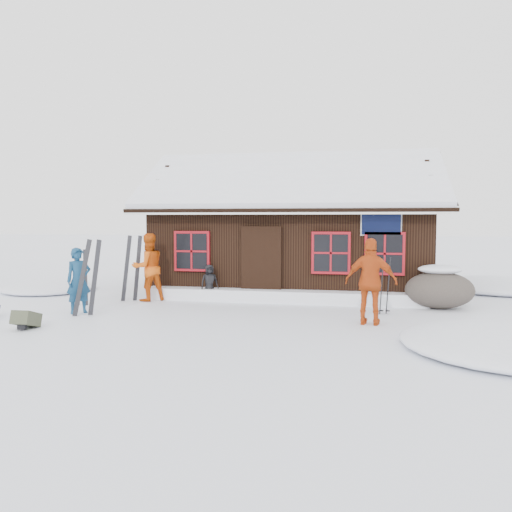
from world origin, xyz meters
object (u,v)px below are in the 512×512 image
(skier_orange_left, at_px, (148,267))
(ski_poles, at_px, (385,286))
(skier_orange_right, at_px, (371,282))
(skier_crouched, at_px, (209,282))
(skier_teal, at_px, (79,281))
(ski_pair_left, at_px, (88,278))
(backpack_olive, at_px, (26,322))
(boulder, at_px, (439,289))

(skier_orange_left, distance_m, ski_poles, 6.35)
(skier_orange_right, xyz_separation_m, skier_crouched, (-4.29, 2.47, -0.42))
(skier_teal, relative_size, ski_poles, 1.12)
(skier_orange_left, height_order, skier_orange_right, skier_orange_left)
(skier_teal, xyz_separation_m, ski_poles, (7.19, 1.27, -0.12))
(skier_teal, xyz_separation_m, ski_pair_left, (0.40, -0.25, 0.09))
(skier_crouched, distance_m, backpack_olive, 5.02)
(skier_orange_right, relative_size, ski_poles, 1.32)
(ski_poles, relative_size, backpack_olive, 2.74)
(skier_teal, height_order, boulder, skier_teal)
(skier_crouched, relative_size, ski_pair_left, 0.54)
(backpack_olive, bearing_deg, skier_orange_right, 11.68)
(boulder, xyz_separation_m, ski_pair_left, (-8.20, -2.57, 0.38))
(skier_teal, relative_size, boulder, 0.93)
(skier_orange_left, relative_size, ski_poles, 1.33)
(skier_orange_right, relative_size, backpack_olive, 3.61)
(skier_orange_right, distance_m, boulder, 2.97)
(backpack_olive, bearing_deg, skier_teal, 83.04)
(ski_pair_left, relative_size, ski_poles, 1.31)
(ski_pair_left, xyz_separation_m, ski_poles, (6.80, 1.52, -0.22))
(skier_orange_left, bearing_deg, ski_pair_left, 33.22)
(skier_orange_right, relative_size, boulder, 1.09)
(skier_orange_left, relative_size, skier_crouched, 1.86)
(skier_teal, height_order, skier_orange_left, skier_orange_left)
(skier_orange_left, xyz_separation_m, backpack_olive, (-1.04, -3.84, -0.79))
(boulder, xyz_separation_m, backpack_olive, (-8.74, -4.11, -0.36))
(skier_orange_left, distance_m, skier_orange_right, 6.27)
(skier_crouched, distance_m, ski_pair_left, 3.46)
(skier_orange_right, bearing_deg, ski_pair_left, 10.29)
(skier_orange_right, bearing_deg, skier_orange_left, -10.96)
(ski_poles, distance_m, backpack_olive, 7.96)
(skier_orange_left, height_order, ski_pair_left, skier_orange_left)
(skier_teal, height_order, ski_pair_left, ski_pair_left)
(skier_orange_right, distance_m, skier_crouched, 4.97)
(skier_orange_left, distance_m, skier_crouched, 1.74)
(skier_orange_left, xyz_separation_m, skier_orange_right, (5.92, -2.07, -0.01))
(skier_crouched, height_order, boulder, skier_crouched)
(skier_orange_left, relative_size, skier_orange_right, 1.01)
(ski_pair_left, distance_m, ski_poles, 6.97)
(skier_orange_right, distance_m, backpack_olive, 7.22)
(boulder, relative_size, ski_pair_left, 0.92)
(skier_orange_left, xyz_separation_m, skier_crouched, (1.63, 0.40, -0.43))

